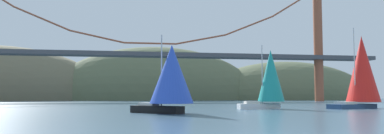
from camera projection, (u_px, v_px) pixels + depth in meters
The scene contains 6 objects.
headland_right at pixel (287, 100), 160.50m from camera, with size 73.67×44.00×31.87m, color #5B6647.
headland_center at pixel (156, 100), 150.88m from camera, with size 84.00×44.00×41.90m, color #5B6647.
suspension_bridge at pixel (150, 49), 111.84m from camera, with size 142.34×6.00×36.08m.
sailboat_teal_sail at pixel (270, 78), 56.02m from camera, with size 7.06×4.05×9.33m.
sailboat_blue_spinnaker at pixel (171, 76), 42.00m from camera, with size 7.83×7.92×8.82m.
sailboat_red_spinnaker at pixel (362, 71), 58.68m from camera, with size 10.09×6.86×12.26m.
Camera 1 is at (-7.49, -16.59, 2.08)m, focal length 35.74 mm.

